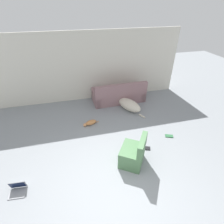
{
  "coord_description": "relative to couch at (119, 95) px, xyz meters",
  "views": [
    {
      "loc": [
        -0.56,
        -2.03,
        3.51
      ],
      "look_at": [
        0.48,
        2.14,
        0.7
      ],
      "focal_mm": 28.0,
      "sensor_mm": 36.0,
      "label": 1
    }
  ],
  "objects": [
    {
      "name": "ground_plane",
      "position": [
        -1.2,
        -3.91,
        -0.27
      ],
      "size": [
        20.0,
        20.0,
        0.0
      ],
      "primitive_type": "plane",
      "color": "gray"
    },
    {
      "name": "wall_back",
      "position": [
        -1.2,
        0.55,
        1.04
      ],
      "size": [
        7.49,
        0.06,
        2.61
      ],
      "color": "beige",
      "rests_on": "ground_plane"
    },
    {
      "name": "couch",
      "position": [
        0.0,
        0.0,
        0.0
      ],
      "size": [
        2.06,
        0.91,
        0.87
      ],
      "rotation": [
        0.0,
        0.0,
        3.17
      ],
      "color": "gray",
      "rests_on": "ground_plane"
    },
    {
      "name": "dog",
      "position": [
        0.19,
        -0.67,
        -0.08
      ],
      "size": [
        0.87,
        1.39,
        0.38
      ],
      "rotation": [
        0.0,
        0.0,
        2.03
      ],
      "color": "beige",
      "rests_on": "ground_plane"
    },
    {
      "name": "cat",
      "position": [
        -1.34,
        -1.29,
        -0.19
      ],
      "size": [
        0.55,
        0.28,
        0.15
      ],
      "rotation": [
        0.0,
        0.0,
        3.43
      ],
      "color": "#BC7A47",
      "rests_on": "ground_plane"
    },
    {
      "name": "laptop_open",
      "position": [
        -3.19,
        -3.28,
        -0.19
      ],
      "size": [
        0.36,
        0.31,
        0.24
      ],
      "rotation": [
        0.0,
        0.0,
        -0.08
      ],
      "color": "gray",
      "rests_on": "ground_plane"
    },
    {
      "name": "book_black",
      "position": [
        0.04,
        -2.77,
        -0.25
      ],
      "size": [
        0.2,
        0.18,
        0.02
      ],
      "rotation": [
        0.0,
        0.0,
        -0.38
      ],
      "color": "black",
      "rests_on": "ground_plane"
    },
    {
      "name": "book_green",
      "position": [
        0.89,
        -2.46,
        -0.25
      ],
      "size": [
        0.26,
        0.19,
        0.02
      ],
      "rotation": [
        0.0,
        0.0,
        -0.37
      ],
      "color": "#2D663D",
      "rests_on": "ground_plane"
    },
    {
      "name": "side_chair",
      "position": [
        -0.52,
        -3.13,
        0.03
      ],
      "size": [
        0.81,
        0.83,
        0.83
      ],
      "rotation": [
        0.0,
        0.0,
        4.13
      ],
      "color": "#4C754C",
      "rests_on": "ground_plane"
    }
  ]
}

